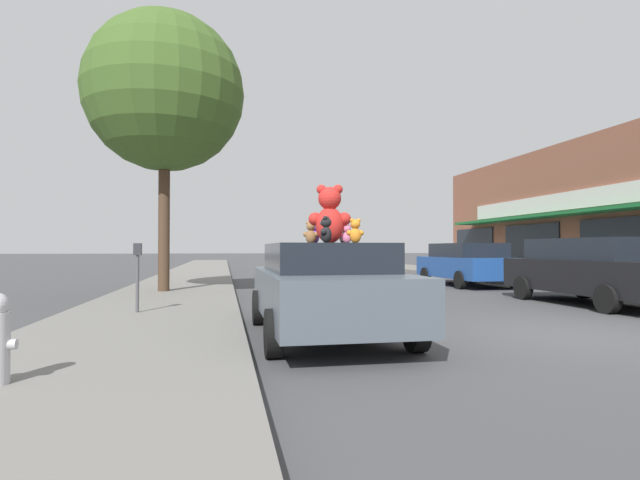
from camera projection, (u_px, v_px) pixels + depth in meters
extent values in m
plane|color=#424244|center=(564.00, 335.00, 7.69)|extent=(260.00, 260.00, 0.00)
cube|color=slate|center=(120.00, 345.00, 6.46)|extent=(3.23, 90.00, 0.17)
cube|color=black|center=(620.00, 247.00, 16.90)|extent=(0.06, 3.83, 2.00)
cube|color=black|center=(530.00, 247.00, 21.85)|extent=(0.06, 3.83, 2.00)
cube|color=black|center=(474.00, 247.00, 26.80)|extent=(0.06, 3.83, 2.00)
cube|color=#4C5660|center=(325.00, 294.00, 7.61)|extent=(1.89, 4.39, 0.69)
cube|color=black|center=(325.00, 257.00, 7.62)|extent=(1.66, 2.41, 0.42)
cylinder|color=black|center=(259.00, 307.00, 8.76)|extent=(0.20, 0.61, 0.61)
cylinder|color=black|center=(360.00, 305.00, 9.11)|extent=(0.20, 0.61, 0.61)
cylinder|color=black|center=(273.00, 333.00, 6.10)|extent=(0.20, 0.61, 0.61)
cylinder|color=black|center=(416.00, 329.00, 6.44)|extent=(0.20, 0.61, 0.61)
ellipsoid|color=red|center=(330.00, 225.00, 7.54)|extent=(0.49, 0.44, 0.55)
sphere|color=red|center=(330.00, 198.00, 7.54)|extent=(0.42, 0.42, 0.35)
sphere|color=red|center=(338.00, 189.00, 7.54)|extent=(0.18, 0.18, 0.15)
sphere|color=red|center=(321.00, 189.00, 7.55)|extent=(0.18, 0.18, 0.15)
sphere|color=#FF4741|center=(330.00, 201.00, 7.69)|extent=(0.16, 0.16, 0.13)
sphere|color=red|center=(344.00, 219.00, 7.56)|extent=(0.24, 0.24, 0.20)
sphere|color=red|center=(315.00, 219.00, 7.58)|extent=(0.24, 0.24, 0.20)
ellipsoid|color=white|center=(343.00, 238.00, 7.78)|extent=(0.18, 0.18, 0.18)
sphere|color=white|center=(343.00, 229.00, 7.78)|extent=(0.16, 0.16, 0.12)
sphere|color=white|center=(345.00, 226.00, 7.81)|extent=(0.07, 0.07, 0.05)
sphere|color=white|center=(342.00, 226.00, 7.75)|extent=(0.07, 0.07, 0.05)
sphere|color=white|center=(341.00, 230.00, 7.81)|extent=(0.06, 0.06, 0.04)
sphere|color=white|center=(345.00, 236.00, 7.84)|extent=(0.09, 0.09, 0.07)
sphere|color=white|center=(340.00, 236.00, 7.72)|extent=(0.09, 0.09, 0.07)
ellipsoid|color=orange|center=(355.00, 236.00, 7.16)|extent=(0.17, 0.15, 0.22)
sphere|color=orange|center=(355.00, 224.00, 7.17)|extent=(0.14, 0.14, 0.14)
sphere|color=orange|center=(359.00, 221.00, 7.18)|extent=(0.06, 0.06, 0.06)
sphere|color=orange|center=(352.00, 220.00, 7.16)|extent=(0.06, 0.06, 0.06)
sphere|color=#FFBA41|center=(354.00, 225.00, 7.23)|extent=(0.05, 0.05, 0.05)
sphere|color=orange|center=(361.00, 233.00, 7.20)|extent=(0.08, 0.08, 0.08)
sphere|color=orange|center=(349.00, 233.00, 7.16)|extent=(0.08, 0.08, 0.08)
ellipsoid|color=pink|center=(347.00, 238.00, 7.56)|extent=(0.15, 0.13, 0.18)
sphere|color=pink|center=(347.00, 229.00, 7.56)|extent=(0.12, 0.12, 0.11)
sphere|color=pink|center=(349.00, 226.00, 7.56)|extent=(0.05, 0.05, 0.05)
sphere|color=pink|center=(344.00, 226.00, 7.56)|extent=(0.05, 0.05, 0.05)
sphere|color=#FFA3DA|center=(346.00, 230.00, 7.61)|extent=(0.05, 0.05, 0.04)
sphere|color=pink|center=(351.00, 236.00, 7.57)|extent=(0.07, 0.07, 0.06)
sphere|color=pink|center=(342.00, 236.00, 7.56)|extent=(0.07, 0.07, 0.06)
ellipsoid|color=olive|center=(311.00, 237.00, 7.98)|extent=(0.22, 0.20, 0.22)
sphere|color=olive|center=(311.00, 227.00, 7.98)|extent=(0.19, 0.19, 0.14)
sphere|color=olive|center=(314.00, 223.00, 7.97)|extent=(0.08, 0.08, 0.06)
sphere|color=olive|center=(308.00, 223.00, 7.99)|extent=(0.08, 0.08, 0.06)
sphere|color=tan|center=(312.00, 227.00, 8.04)|extent=(0.07, 0.07, 0.05)
sphere|color=olive|center=(316.00, 234.00, 7.97)|extent=(0.11, 0.11, 0.08)
sphere|color=olive|center=(306.00, 234.00, 8.01)|extent=(0.11, 0.11, 0.08)
ellipsoid|color=black|center=(326.00, 235.00, 6.99)|extent=(0.22, 0.23, 0.23)
sphere|color=black|center=(326.00, 222.00, 6.99)|extent=(0.20, 0.20, 0.15)
sphere|color=black|center=(327.00, 218.00, 7.04)|extent=(0.08, 0.08, 0.06)
sphere|color=black|center=(325.00, 218.00, 6.94)|extent=(0.08, 0.08, 0.06)
sphere|color=#3A3A3D|center=(322.00, 223.00, 7.01)|extent=(0.08, 0.08, 0.06)
sphere|color=black|center=(327.00, 232.00, 7.08)|extent=(0.12, 0.12, 0.09)
sphere|color=black|center=(323.00, 232.00, 6.90)|extent=(0.12, 0.12, 0.09)
ellipsoid|color=purple|center=(314.00, 237.00, 8.24)|extent=(0.22, 0.21, 0.23)
sphere|color=purple|center=(314.00, 227.00, 8.25)|extent=(0.19, 0.19, 0.14)
sphere|color=purple|center=(317.00, 224.00, 8.23)|extent=(0.08, 0.08, 0.06)
sphere|color=purple|center=(311.00, 224.00, 8.26)|extent=(0.08, 0.08, 0.06)
sphere|color=#BA67ED|center=(315.00, 228.00, 8.30)|extent=(0.07, 0.07, 0.05)
sphere|color=purple|center=(320.00, 235.00, 8.23)|extent=(0.11, 0.11, 0.08)
sphere|color=purple|center=(309.00, 235.00, 8.28)|extent=(0.11, 0.11, 0.08)
cube|color=black|center=(594.00, 276.00, 11.84)|extent=(1.84, 4.73, 0.77)
cube|color=black|center=(594.00, 249.00, 11.85)|extent=(1.62, 3.12, 0.51)
cylinder|color=black|center=(523.00, 288.00, 13.10)|extent=(0.20, 0.61, 0.61)
cylinder|color=black|center=(584.00, 287.00, 13.44)|extent=(0.20, 0.61, 0.61)
cylinder|color=black|center=(607.00, 299.00, 10.22)|extent=(0.20, 0.61, 0.61)
cube|color=#1E4793|center=(467.00, 267.00, 18.00)|extent=(2.01, 4.62, 0.72)
cube|color=black|center=(467.00, 250.00, 18.01)|extent=(1.77, 2.78, 0.50)
cylinder|color=black|center=(426.00, 275.00, 19.22)|extent=(0.20, 0.61, 0.61)
cylinder|color=black|center=(473.00, 275.00, 19.59)|extent=(0.20, 0.61, 0.61)
cylinder|color=black|center=(460.00, 280.00, 16.41)|extent=(0.20, 0.61, 0.61)
cylinder|color=black|center=(515.00, 279.00, 16.78)|extent=(0.20, 0.61, 0.61)
cylinder|color=#473323|center=(164.00, 225.00, 13.77)|extent=(0.31, 0.31, 3.66)
sphere|color=#3D5B23|center=(165.00, 92.00, 13.83)|extent=(4.37, 4.37, 4.37)
cylinder|color=#B2B2B7|center=(10.00, 344.00, 4.33)|extent=(0.10, 0.09, 0.09)
cylinder|color=#4C4C51|center=(137.00, 284.00, 9.16)|extent=(0.06, 0.06, 1.05)
cube|color=#2D2D33|center=(138.00, 249.00, 9.18)|extent=(0.14, 0.10, 0.22)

